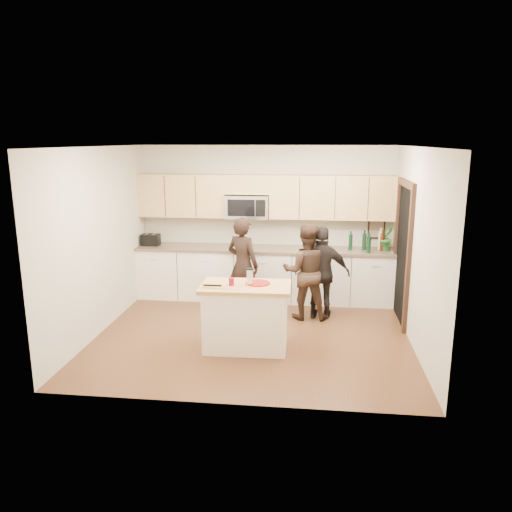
# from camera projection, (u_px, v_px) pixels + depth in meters

# --- Properties ---
(floor) EXTENTS (4.50, 4.50, 0.00)m
(floor) POSITION_uv_depth(u_px,v_px,m) (253.00, 334.00, 7.33)
(floor) COLOR #532E1C
(floor) RESTS_ON ground
(room_shell) EXTENTS (4.52, 4.02, 2.71)m
(room_shell) POSITION_uv_depth(u_px,v_px,m) (253.00, 218.00, 6.94)
(room_shell) COLOR #B8B09D
(room_shell) RESTS_ON ground
(back_cabinetry) EXTENTS (4.50, 0.66, 0.94)m
(back_cabinetry) POSITION_uv_depth(u_px,v_px,m) (264.00, 274.00, 8.86)
(back_cabinetry) COLOR white
(back_cabinetry) RESTS_ON ground
(upper_cabinetry) EXTENTS (4.50, 0.33, 0.75)m
(upper_cabinetry) POSITION_uv_depth(u_px,v_px,m) (267.00, 196.00, 8.68)
(upper_cabinetry) COLOR tan
(upper_cabinetry) RESTS_ON ground
(microwave) EXTENTS (0.76, 0.41, 0.40)m
(microwave) POSITION_uv_depth(u_px,v_px,m) (247.00, 206.00, 8.73)
(microwave) COLOR silver
(microwave) RESTS_ON ground
(doorway) EXTENTS (0.06, 1.25, 2.20)m
(doorway) POSITION_uv_depth(u_px,v_px,m) (403.00, 248.00, 7.69)
(doorway) COLOR black
(doorway) RESTS_ON ground
(framed_picture) EXTENTS (0.30, 0.03, 0.38)m
(framed_picture) POSITION_uv_depth(u_px,v_px,m) (376.00, 228.00, 8.74)
(framed_picture) COLOR black
(framed_picture) RESTS_ON ground
(dish_towel) EXTENTS (0.34, 0.60, 0.48)m
(dish_towel) POSITION_uv_depth(u_px,v_px,m) (209.00, 257.00, 8.71)
(dish_towel) COLOR white
(dish_towel) RESTS_ON ground
(island) EXTENTS (1.22, 0.73, 0.90)m
(island) POSITION_uv_depth(u_px,v_px,m) (246.00, 317.00, 6.76)
(island) COLOR white
(island) RESTS_ON ground
(red_plate) EXTENTS (0.33, 0.33, 0.02)m
(red_plate) POSITION_uv_depth(u_px,v_px,m) (258.00, 283.00, 6.72)
(red_plate) COLOR maroon
(red_plate) RESTS_ON island
(box_grater) EXTENTS (0.09, 0.07, 0.21)m
(box_grater) POSITION_uv_depth(u_px,v_px,m) (250.00, 276.00, 6.64)
(box_grater) COLOR silver
(box_grater) RESTS_ON red_plate
(drink_glass) EXTENTS (0.07, 0.07, 0.10)m
(drink_glass) POSITION_uv_depth(u_px,v_px,m) (231.00, 282.00, 6.63)
(drink_glass) COLOR maroon
(drink_glass) RESTS_ON island
(cutting_board) EXTENTS (0.28, 0.19, 0.02)m
(cutting_board) POSITION_uv_depth(u_px,v_px,m) (213.00, 286.00, 6.58)
(cutting_board) COLOR tan
(cutting_board) RESTS_ON island
(tongs) EXTENTS (0.25, 0.04, 0.02)m
(tongs) POSITION_uv_depth(u_px,v_px,m) (212.00, 285.00, 6.54)
(tongs) COLOR black
(tongs) RESTS_ON cutting_board
(knife) EXTENTS (0.22, 0.03, 0.01)m
(knife) POSITION_uv_depth(u_px,v_px,m) (224.00, 288.00, 6.43)
(knife) COLOR silver
(knife) RESTS_ON cutting_board
(toaster) EXTENTS (0.32, 0.20, 0.21)m
(toaster) POSITION_uv_depth(u_px,v_px,m) (151.00, 240.00, 8.94)
(toaster) COLOR black
(toaster) RESTS_ON back_cabinetry
(bottle_cluster) EXTENTS (0.60, 0.34, 0.38)m
(bottle_cluster) POSITION_uv_depth(u_px,v_px,m) (371.00, 240.00, 8.50)
(bottle_cluster) COLOR black
(bottle_cluster) RESTS_ON back_cabinetry
(orchid) EXTENTS (0.31, 0.29, 0.45)m
(orchid) POSITION_uv_depth(u_px,v_px,m) (387.00, 238.00, 8.50)
(orchid) COLOR #2D7231
(orchid) RESTS_ON back_cabinetry
(woman_left) EXTENTS (0.69, 0.60, 1.59)m
(woman_left) POSITION_uv_depth(u_px,v_px,m) (243.00, 265.00, 8.15)
(woman_left) COLOR black
(woman_left) RESTS_ON ground
(woman_center) EXTENTS (0.77, 0.61, 1.53)m
(woman_center) POSITION_uv_depth(u_px,v_px,m) (306.00, 271.00, 7.86)
(woman_center) COLOR #302018
(woman_center) RESTS_ON ground
(woman_right) EXTENTS (0.90, 0.44, 1.48)m
(woman_right) POSITION_uv_depth(u_px,v_px,m) (322.00, 273.00, 7.88)
(woman_right) COLOR black
(woman_right) RESTS_ON ground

